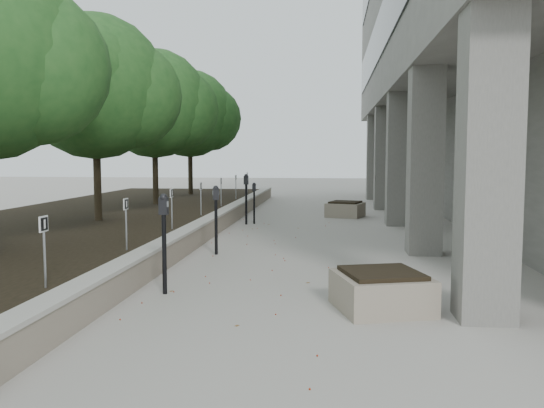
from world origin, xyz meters
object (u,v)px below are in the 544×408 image
at_px(parking_meter_5, 246,199).
at_px(parking_meter_3, 216,220).
at_px(planter_front, 381,290).
at_px(planter_back, 345,209).
at_px(crabapple_tree_5, 190,132).
at_px(parking_meter_2, 164,244).
at_px(crabapple_tree_4, 155,127).
at_px(parking_meter_4, 254,203).
at_px(crabapple_tree_3, 96,118).

bearing_deg(parking_meter_5, parking_meter_3, -78.82).
distance_m(planter_front, planter_back, 11.87).
xyz_separation_m(crabapple_tree_5, planter_front, (6.91, -16.68, -2.84)).
bearing_deg(parking_meter_2, crabapple_tree_4, 112.03).
height_order(planter_front, planter_back, planter_front).
distance_m(parking_meter_4, planter_back, 3.71).
height_order(parking_meter_4, parking_meter_5, parking_meter_5).
height_order(parking_meter_2, parking_meter_4, parking_meter_2).
bearing_deg(crabapple_tree_5, parking_meter_3, -73.47).
distance_m(crabapple_tree_5, planter_front, 18.27).
height_order(crabapple_tree_3, crabapple_tree_4, same).
distance_m(parking_meter_2, parking_meter_4, 8.96).
relative_size(crabapple_tree_5, parking_meter_2, 3.48).
bearing_deg(parking_meter_4, planter_back, 39.30).
xyz_separation_m(crabapple_tree_5, parking_meter_5, (3.59, -7.30, -2.34)).
distance_m(crabapple_tree_4, parking_meter_4, 5.03).
bearing_deg(parking_meter_5, parking_meter_4, 44.42).
bearing_deg(planter_front, planter_back, 91.14).
height_order(parking_meter_4, planter_front, parking_meter_4).
xyz_separation_m(crabapple_tree_4, parking_meter_5, (3.59, -2.30, -2.34)).
xyz_separation_m(crabapple_tree_3, parking_meter_4, (3.81, 2.86, -2.48)).
bearing_deg(parking_meter_4, crabapple_tree_5, 118.17).
xyz_separation_m(parking_meter_3, parking_meter_4, (0.08, 5.45, -0.10)).
distance_m(crabapple_tree_5, parking_meter_2, 16.67).
bearing_deg(crabapple_tree_5, crabapple_tree_3, -90.00).
height_order(parking_meter_2, parking_meter_3, parking_meter_2).
relative_size(parking_meter_2, parking_meter_5, 1.00).
relative_size(parking_meter_2, planter_back, 1.36).
distance_m(parking_meter_3, planter_back, 8.33).
bearing_deg(parking_meter_5, planter_back, 48.51).
distance_m(crabapple_tree_3, parking_meter_2, 7.48).
distance_m(parking_meter_2, planter_back, 11.70).
bearing_deg(planter_front, parking_meter_5, 109.50).
height_order(parking_meter_2, planter_front, parking_meter_2).
bearing_deg(parking_meter_4, crabapple_tree_4, 150.76).
height_order(parking_meter_2, planter_back, parking_meter_2).
bearing_deg(crabapple_tree_4, planter_front, -59.38).
xyz_separation_m(parking_meter_5, planter_front, (3.32, -9.38, -0.50)).
relative_size(parking_meter_3, planter_front, 1.26).
distance_m(crabapple_tree_4, parking_meter_2, 11.91).
bearing_deg(crabapple_tree_4, parking_meter_3, -63.79).
bearing_deg(crabapple_tree_3, crabapple_tree_5, 90.00).
bearing_deg(parking_meter_3, crabapple_tree_5, 85.57).
bearing_deg(parking_meter_3, crabapple_tree_3, 124.31).
height_order(parking_meter_3, parking_meter_5, parking_meter_5).
relative_size(crabapple_tree_3, planter_back, 4.73).
height_order(crabapple_tree_4, planter_front, crabapple_tree_4).
relative_size(crabapple_tree_4, parking_meter_5, 3.49).
height_order(crabapple_tree_4, crabapple_tree_5, same).
bearing_deg(planter_back, crabapple_tree_3, -142.10).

